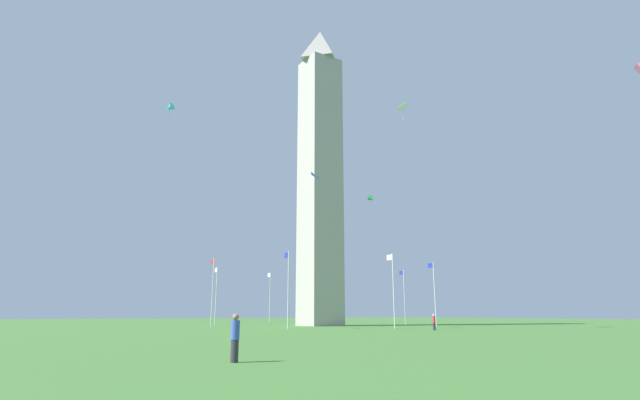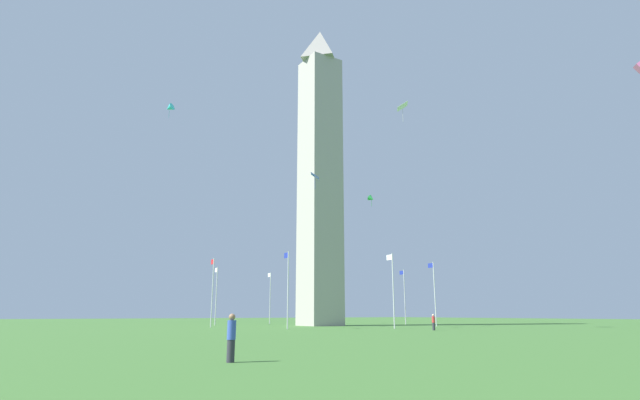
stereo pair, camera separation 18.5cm
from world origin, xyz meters
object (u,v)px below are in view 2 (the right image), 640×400
Objects in this scene: flagpole_e at (212,289)px; flagpole_nw at (340,296)px; obelisk_monument at (320,168)px; flagpole_s at (393,287)px; person_red_shirt at (434,322)px; flagpole_se at (288,286)px; flagpole_ne at (216,293)px; kite_white_diamond at (402,107)px; flagpole_sw at (434,291)px; kite_cyan_delta at (169,108)px; flagpole_w at (404,294)px; kite_blue_diamond at (315,176)px; flagpole_n at (270,295)px; person_blue_shirt at (231,338)px; kite_green_delta at (371,199)px.

flagpole_e is 30.65m from flagpole_nw.
flagpole_s is (-16.53, 0.00, -19.17)m from obelisk_monument.
flagpole_nw is 37.42m from person_red_shirt.
flagpole_se is 1.00× the size of flagpole_s.
obelisk_monument is 25.32m from flagpole_se.
kite_white_diamond reaches higher than flagpole_ne.
flagpole_sw is at bearing -67.50° from flagpole_s.
flagpole_ne is at bearing -44.23° from kite_cyan_delta.
flagpole_ne is 1.00× the size of flagpole_w.
kite_blue_diamond reaches higher than flagpole_sw.
flagpole_sw is 4.44× the size of kite_cyan_delta.
flagpole_n is 42.33m from kite_white_diamond.
flagpole_nw is at bearing -44.87° from obelisk_monument.
flagpole_s is at bearing -152.86° from kite_blue_diamond.
flagpole_n is at bearing -45.00° from flagpole_e.
flagpole_s is at bearing -112.50° from flagpole_se.
kite_white_diamond is at bearing 159.63° from flagpole_nw.
kite_blue_diamond is (16.68, 4.63, 19.46)m from person_red_shirt.
obelisk_monument is 24.44m from kite_cyan_delta.
person_blue_shirt is at bearing 144.78° from kite_blue_diamond.
obelisk_monument reaches higher than flagpole_nw.
flagpole_sw is (-11.67, -11.73, -19.17)m from obelisk_monument.
person_blue_shirt is 1.00× the size of kite_green_delta.
flagpole_nw is at bearing -21.40° from kite_green_delta.
flagpole_se is at bearing 157.50° from flagpole_n.
flagpole_n and flagpole_w have the same top height.
flagpole_nw is 44.59m from kite_cyan_delta.
person_blue_shirt is (-61.31, 31.82, -3.99)m from flagpole_n.
obelisk_monument is 25.35m from flagpole_w.
obelisk_monument is at bearing -87.89° from kite_cyan_delta.
obelisk_monument is 5.39× the size of flagpole_sw.
flagpole_sw is 3.57× the size of kite_white_diamond.
kite_blue_diamond reaches higher than flagpole_n.
flagpole_s is 3.94× the size of kite_blue_diamond.
flagpole_nw is 5.14× the size of kite_green_delta.
flagpole_sw is at bearing -106.48° from kite_blue_diamond.
kite_blue_diamond is at bearing 167.84° from flagpole_n.
flagpole_se is 1.00× the size of flagpole_nw.
kite_blue_diamond reaches higher than flagpole_ne.
flagpole_ne is 30.65m from flagpole_s.
person_blue_shirt is 1.03× the size of person_red_shirt.
kite_blue_diamond is (-23.36, 5.03, 15.44)m from flagpole_n.
kite_blue_diamond reaches higher than flagpole_se.
kite_green_delta is 9.48m from kite_blue_diamond.
flagpole_n is at bearing 9.75° from kite_green_delta.
flagpole_sw is 17.34m from person_red_shirt.
flagpole_s is 16.55m from kite_green_delta.
flagpole_se reaches higher than person_red_shirt.
flagpole_se and flagpole_s have the same top height.
flagpole_sw and flagpole_nw have the same top height.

